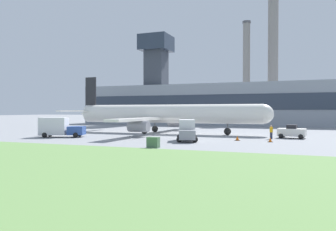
{
  "coord_description": "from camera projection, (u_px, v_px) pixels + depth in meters",
  "views": [
    {
      "loc": [
        17.53,
        -46.14,
        3.61
      ],
      "look_at": [
        -1.0,
        2.23,
        2.85
      ],
      "focal_mm": 35.0,
      "sensor_mm": 36.0,
      "label": 1
    }
  ],
  "objects": [
    {
      "name": "smokestack_left",
      "position": [
        246.0,
        71.0,
        106.67
      ],
      "size": [
        2.65,
        2.65,
        32.79
      ],
      "color": "gray",
      "rests_on": "ground_plane"
    },
    {
      "name": "ground_plane",
      "position": [
        169.0,
        135.0,
        49.4
      ],
      "size": [
        400.0,
        400.0,
        0.0
      ],
      "primitive_type": "plane",
      "color": "gray"
    },
    {
      "name": "utility_cabinet",
      "position": [
        153.0,
        142.0,
        31.81
      ],
      "size": [
        1.16,
        0.72,
        1.05
      ],
      "color": "#4C724C",
      "rests_on": "ground_plane"
    },
    {
      "name": "airplane",
      "position": [
        164.0,
        114.0,
        52.04
      ],
      "size": [
        32.61,
        29.16,
        9.41
      ],
      "color": "white",
      "rests_on": "ground_plane"
    },
    {
      "name": "ground_crew_person",
      "position": [
        271.0,
        132.0,
        41.64
      ],
      "size": [
        0.54,
        0.54,
        1.77
      ],
      "color": "#23283D",
      "rests_on": "ground_plane"
    },
    {
      "name": "terminal_building",
      "position": [
        214.0,
        102.0,
        84.38
      ],
      "size": [
        74.55,
        10.91,
        24.24
      ],
      "color": "#8C939E",
      "rests_on": "ground_plane"
    },
    {
      "name": "traffic_cone_near_nose",
      "position": [
        237.0,
        138.0,
        39.48
      ],
      "size": [
        0.64,
        0.64,
        0.57
      ],
      "color": "black",
      "rests_on": "ground_plane"
    },
    {
      "name": "pushback_tug",
      "position": [
        292.0,
        132.0,
        42.85
      ],
      "size": [
        3.67,
        2.77,
        1.77
      ],
      "color": "white",
      "rests_on": "ground_plane"
    },
    {
      "name": "traffic_cone_wingtip",
      "position": [
        270.0,
        140.0,
        37.67
      ],
      "size": [
        0.59,
        0.59,
        0.53
      ],
      "color": "black",
      "rests_on": "ground_plane"
    },
    {
      "name": "fuel_truck",
      "position": [
        59.0,
        128.0,
        44.78
      ],
      "size": [
        6.31,
        4.13,
        2.67
      ],
      "color": "#2D4C93",
      "rests_on": "ground_plane"
    },
    {
      "name": "baggage_truck",
      "position": [
        187.0,
        131.0,
        39.18
      ],
      "size": [
        3.45,
        5.24,
        2.53
      ],
      "color": "gray",
      "rests_on": "ground_plane"
    },
    {
      "name": "smokestack_right",
      "position": [
        273.0,
        53.0,
        105.07
      ],
      "size": [
        3.69,
        3.69,
        44.28
      ],
      "color": "gray",
      "rests_on": "ground_plane"
    }
  ]
}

